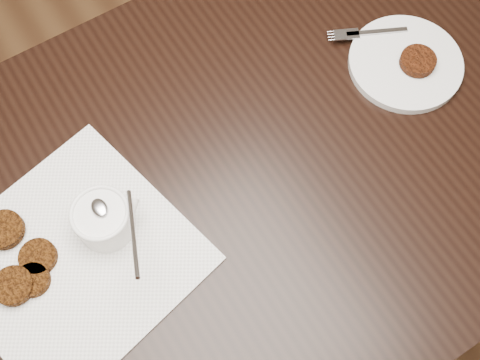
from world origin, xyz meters
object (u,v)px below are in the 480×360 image
at_px(table, 224,252).
at_px(plate_with_patty, 406,61).
at_px(sauce_ramekin, 99,212).
at_px(napkin, 74,258).

relative_size(table, plate_with_patty, 6.39).
distance_m(table, sauce_ramekin, 0.48).
distance_m(napkin, plate_with_patty, 0.67).
xyz_separation_m(napkin, plate_with_patty, (0.67, 0.01, 0.01)).
bearing_deg(napkin, sauce_ramekin, 15.25).
relative_size(table, napkin, 3.88).
bearing_deg(sauce_ramekin, napkin, -164.75).
xyz_separation_m(table, plate_with_patty, (0.41, 0.02, 0.39)).
distance_m(table, napkin, 0.46).
relative_size(napkin, plate_with_patty, 1.64).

